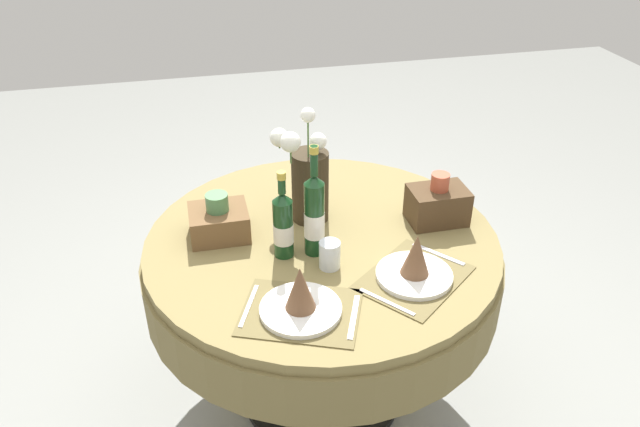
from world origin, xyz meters
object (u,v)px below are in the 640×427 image
dining_table (322,271)px  place_setting_left (300,300)px  place_setting_right (415,266)px  tumbler_near_right (330,255)px  woven_basket_side_left (219,221)px  woven_basket_side_right (438,204)px  flower_vase (308,178)px  wine_bottle_right (314,215)px  wine_bottle_left (283,225)px

dining_table → place_setting_left: bearing=-112.3°
place_setting_right → tumbler_near_right: size_ratio=4.62×
woven_basket_side_left → woven_basket_side_right: woven_basket_side_right is taller
dining_table → woven_basket_side_left: size_ratio=6.26×
flower_vase → woven_basket_side_right: bearing=-15.1°
tumbler_near_right → woven_basket_side_left: bearing=140.9°
dining_table → flower_vase: flower_vase is taller
wine_bottle_right → dining_table: bearing=60.0°
flower_vase → woven_basket_side_left: flower_vase is taller
dining_table → wine_bottle_left: wine_bottle_left is taller
wine_bottle_right → place_setting_right: bearing=-37.8°
place_setting_right → tumbler_near_right: bearing=153.9°
place_setting_left → woven_basket_side_right: bearing=33.6°
woven_basket_side_right → wine_bottle_right: bearing=-169.0°
wine_bottle_left → wine_bottle_right: bearing=-4.4°
place_setting_right → woven_basket_side_right: 0.36m
tumbler_near_right → woven_basket_side_right: woven_basket_side_right is taller
dining_table → woven_basket_side_left: bearing=164.0°
woven_basket_side_left → woven_basket_side_right: 0.77m
place_setting_left → wine_bottle_right: 0.32m
place_setting_right → wine_bottle_left: 0.44m
flower_vase → wine_bottle_right: 0.21m
dining_table → woven_basket_side_left: woven_basket_side_left is taller
dining_table → wine_bottle_left: bearing=-155.0°
dining_table → place_setting_right: size_ratio=2.90×
wine_bottle_left → wine_bottle_right: (0.10, -0.01, 0.03)m
tumbler_near_right → woven_basket_side_right: size_ratio=0.46×
dining_table → tumbler_near_right: bearing=-94.9°
dining_table → place_setting_left: place_setting_left is taller
wine_bottle_left → tumbler_near_right: size_ratio=3.31×
woven_basket_side_left → woven_basket_side_right: bearing=-6.1°
wine_bottle_left → woven_basket_side_left: 0.26m
wine_bottle_left → flower_vase: bearing=58.4°
place_setting_left → woven_basket_side_left: (-0.19, 0.46, 0.01)m
tumbler_near_right → woven_basket_side_right: bearing=22.6°
flower_vase → tumbler_near_right: size_ratio=4.69×
place_setting_left → flower_vase: size_ratio=0.95×
dining_table → place_setting_right: (0.23, -0.29, 0.19)m
flower_vase → tumbler_near_right: (0.00, -0.30, -0.12)m
wine_bottle_right → tumbler_near_right: bearing=-72.5°
dining_table → woven_basket_side_right: bearing=2.2°
wine_bottle_right → woven_basket_side_left: bearing=149.8°
wine_bottle_left → woven_basket_side_left: (-0.20, 0.16, -0.06)m
wine_bottle_left → place_setting_left: bearing=-91.0°
wine_bottle_left → dining_table: bearing=25.0°
dining_table → woven_basket_side_right: (0.42, 0.02, 0.21)m
place_setting_left → flower_vase: 0.53m
place_setting_left → woven_basket_side_left: same height
tumbler_near_right → woven_basket_side_right: (0.44, 0.18, 0.02)m
wine_bottle_right → flower_vase: bearing=83.5°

